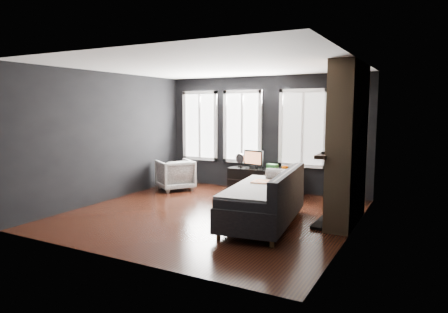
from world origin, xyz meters
The scene contains 18 objects.
floor centered at (0.00, 0.00, 0.00)m, with size 5.00×5.00×0.00m, color black.
ceiling centered at (0.00, 0.00, 2.70)m, with size 5.00×5.00×0.00m, color white.
wall_back centered at (0.00, 2.50, 1.35)m, with size 5.00×0.02×2.70m, color black.
wall_left centered at (-2.50, 0.00, 1.35)m, with size 0.02×5.00×2.70m, color black.
wall_right centered at (2.50, 0.00, 1.35)m, with size 0.02×5.00×2.70m, color black.
windows centered at (-0.45, 2.46, 2.38)m, with size 4.00×0.16×1.76m, color white, non-canonical shape.
fireplace centered at (2.30, 0.60, 1.35)m, with size 0.70×1.62×2.70m, color #93724C, non-canonical shape.
sofa centered at (1.10, -0.19, 0.47)m, with size 1.10×2.21×0.95m, color #232326, non-canonical shape.
stripe_pillow centered at (1.27, 0.37, 0.68)m, with size 0.08×0.34×0.34m, color gray.
armchair centered at (-1.88, 1.51, 0.40)m, with size 0.78×0.73×0.80m, color silver.
media_console centered at (0.20, 2.10, 0.29)m, with size 1.67×0.52×0.57m, color black, non-canonical shape.
monitor centered at (-0.10, 2.13, 0.81)m, with size 0.53×0.11×0.47m, color black, non-canonical shape.
desk_fan centered at (-0.43, 2.10, 0.74)m, with size 0.23×0.23×0.33m, color gray, non-canonical shape.
mug centered at (0.69, 2.06, 0.64)m, with size 0.13×0.11×0.13m, color #CE5902.
book centered at (0.83, 2.19, 0.68)m, with size 0.16×0.02×0.22m, color #BCAC91.
storage_box centered at (0.39, 2.07, 0.64)m, with size 0.23×0.15×0.13m, color #2B682C.
mantel_vase centered at (2.05, 1.05, 1.32)m, with size 0.18×0.19×0.18m, color gold.
mantel_clock centered at (2.05, 0.05, 1.25)m, with size 0.12×0.12×0.04m, color black.
Camera 1 is at (3.61, -6.26, 1.97)m, focal length 32.00 mm.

